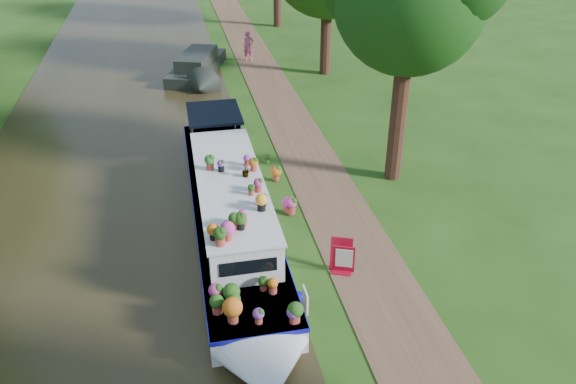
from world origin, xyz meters
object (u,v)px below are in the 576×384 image
Objects in this scene: second_boat at (197,66)px; pedestrian_pink at (248,46)px; plant_boat at (232,211)px; sandwich_board at (342,258)px.

pedestrian_pink reaches higher than second_boat.
plant_boat reaches higher than second_boat.
plant_boat is 14.08× the size of sandwich_board.
pedestrian_pink is (3.04, 17.58, 0.02)m from plant_boat.
plant_boat is at bearing 159.67° from sandwich_board.
pedestrian_pink is at bearing 80.20° from plant_boat.
second_boat is 7.19× the size of sandwich_board.
sandwich_board is 0.57× the size of pedestrian_pink.
pedestrian_pink is (0.34, 19.99, 0.41)m from sandwich_board.
sandwich_board is (2.73, -17.92, -0.05)m from second_boat.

